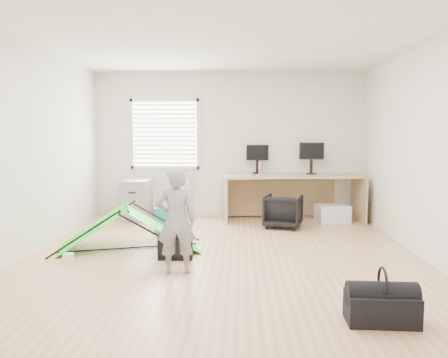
{
  "coord_description": "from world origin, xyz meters",
  "views": [
    {
      "loc": [
        0.22,
        -5.46,
        1.57
      ],
      "look_at": [
        0.0,
        0.4,
        0.95
      ],
      "focal_mm": 35.0,
      "sensor_mm": 36.0,
      "label": 1
    }
  ],
  "objects_px": {
    "desk": "(292,198)",
    "filing_cabinet": "(137,200)",
    "kite": "(128,228)",
    "thermos": "(260,168)",
    "monitor_left": "(257,163)",
    "duffel_bag": "(382,309)",
    "office_chair": "(283,211)",
    "monitor_right": "(311,163)",
    "laptop_bag": "(175,247)",
    "storage_crate": "(332,214)",
    "person": "(176,221)"
  },
  "relations": [
    {
      "from": "desk",
      "to": "filing_cabinet",
      "type": "height_order",
      "value": "desk"
    },
    {
      "from": "kite",
      "to": "thermos",
      "type": "bearing_deg",
      "value": 33.11
    },
    {
      "from": "filing_cabinet",
      "to": "monitor_left",
      "type": "height_order",
      "value": "monitor_left"
    },
    {
      "from": "duffel_bag",
      "to": "office_chair",
      "type": "bearing_deg",
      "value": 98.75
    },
    {
      "from": "office_chair",
      "to": "kite",
      "type": "height_order",
      "value": "kite"
    },
    {
      "from": "monitor_right",
      "to": "monitor_left",
      "type": "bearing_deg",
      "value": -171.66
    },
    {
      "from": "thermos",
      "to": "duffel_bag",
      "type": "height_order",
      "value": "thermos"
    },
    {
      "from": "kite",
      "to": "filing_cabinet",
      "type": "bearing_deg",
      "value": 83.43
    },
    {
      "from": "monitor_left",
      "to": "office_chair",
      "type": "distance_m",
      "value": 1.21
    },
    {
      "from": "laptop_bag",
      "to": "duffel_bag",
      "type": "distance_m",
      "value": 2.65
    },
    {
      "from": "duffel_bag",
      "to": "filing_cabinet",
      "type": "bearing_deg",
      "value": 127.35
    },
    {
      "from": "desk",
      "to": "filing_cabinet",
      "type": "xyz_separation_m",
      "value": [
        -2.81,
        -0.0,
        -0.05
      ]
    },
    {
      "from": "storage_crate",
      "to": "laptop_bag",
      "type": "xyz_separation_m",
      "value": [
        -2.43,
        -2.38,
        0.0
      ]
    },
    {
      "from": "desk",
      "to": "monitor_left",
      "type": "height_order",
      "value": "monitor_left"
    },
    {
      "from": "thermos",
      "to": "office_chair",
      "type": "bearing_deg",
      "value": -65.09
    },
    {
      "from": "desk",
      "to": "office_chair",
      "type": "distance_m",
      "value": 0.63
    },
    {
      "from": "monitor_right",
      "to": "filing_cabinet",
      "type": "bearing_deg",
      "value": -163.78
    },
    {
      "from": "desk",
      "to": "thermos",
      "type": "relative_size",
      "value": 10.91
    },
    {
      "from": "storage_crate",
      "to": "laptop_bag",
      "type": "relative_size",
      "value": 1.3
    },
    {
      "from": "desk",
      "to": "laptop_bag",
      "type": "bearing_deg",
      "value": -130.14
    },
    {
      "from": "person",
      "to": "duffel_bag",
      "type": "relative_size",
      "value": 2.09
    },
    {
      "from": "thermos",
      "to": "monitor_left",
      "type": "bearing_deg",
      "value": 117.28
    },
    {
      "from": "filing_cabinet",
      "to": "monitor_left",
      "type": "xyz_separation_m",
      "value": [
        2.19,
        0.29,
        0.65
      ]
    },
    {
      "from": "kite",
      "to": "duffel_bag",
      "type": "bearing_deg",
      "value": -56.31
    },
    {
      "from": "filing_cabinet",
      "to": "monitor_left",
      "type": "relative_size",
      "value": 1.78
    },
    {
      "from": "monitor_left",
      "to": "thermos",
      "type": "height_order",
      "value": "monitor_left"
    },
    {
      "from": "office_chair",
      "to": "person",
      "type": "relative_size",
      "value": 0.5
    },
    {
      "from": "laptop_bag",
      "to": "monitor_left",
      "type": "bearing_deg",
      "value": 68.3
    },
    {
      "from": "desk",
      "to": "person",
      "type": "distance_m",
      "value": 3.44
    },
    {
      "from": "storage_crate",
      "to": "desk",
      "type": "bearing_deg",
      "value": 170.13
    },
    {
      "from": "monitor_left",
      "to": "kite",
      "type": "bearing_deg",
      "value": -127.57
    },
    {
      "from": "kite",
      "to": "duffel_bag",
      "type": "distance_m",
      "value": 3.49
    },
    {
      "from": "monitor_left",
      "to": "storage_crate",
      "type": "relative_size",
      "value": 0.74
    },
    {
      "from": "thermos",
      "to": "office_chair",
      "type": "relative_size",
      "value": 0.37
    },
    {
      "from": "kite",
      "to": "laptop_bag",
      "type": "bearing_deg",
      "value": -49.89
    },
    {
      "from": "monitor_right",
      "to": "desk",
      "type": "bearing_deg",
      "value": -136.59
    },
    {
      "from": "person",
      "to": "kite",
      "type": "distance_m",
      "value": 1.32
    },
    {
      "from": "desk",
      "to": "laptop_bag",
      "type": "height_order",
      "value": "desk"
    },
    {
      "from": "monitor_left",
      "to": "storage_crate",
      "type": "height_order",
      "value": "monitor_left"
    },
    {
      "from": "kite",
      "to": "duffel_bag",
      "type": "relative_size",
      "value": 3.27
    },
    {
      "from": "filing_cabinet",
      "to": "duffel_bag",
      "type": "distance_m",
      "value": 5.24
    },
    {
      "from": "monitor_right",
      "to": "kite",
      "type": "height_order",
      "value": "monitor_right"
    },
    {
      "from": "duffel_bag",
      "to": "thermos",
      "type": "bearing_deg",
      "value": 102.03
    },
    {
      "from": "thermos",
      "to": "laptop_bag",
      "type": "distance_m",
      "value": 3.03
    },
    {
      "from": "monitor_right",
      "to": "person",
      "type": "bearing_deg",
      "value": -109.52
    },
    {
      "from": "monitor_left",
      "to": "laptop_bag",
      "type": "relative_size",
      "value": 0.96
    },
    {
      "from": "person",
      "to": "storage_crate",
      "type": "distance_m",
      "value": 3.75
    },
    {
      "from": "person",
      "to": "duffel_bag",
      "type": "height_order",
      "value": "person"
    },
    {
      "from": "office_chair",
      "to": "storage_crate",
      "type": "relative_size",
      "value": 1.09
    },
    {
      "from": "desk",
      "to": "kite",
      "type": "height_order",
      "value": "desk"
    }
  ]
}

